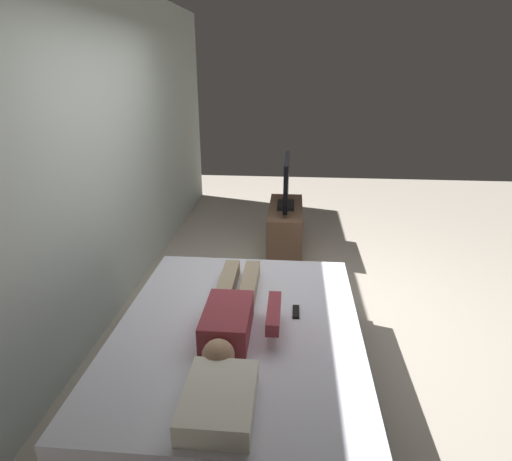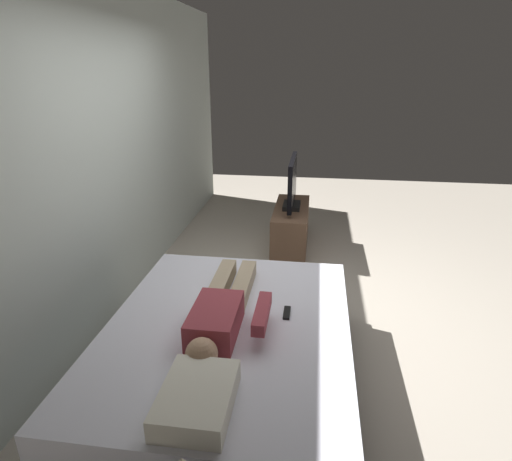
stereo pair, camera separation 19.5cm
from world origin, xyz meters
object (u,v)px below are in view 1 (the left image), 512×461
Objects in this scene: remote at (296,312)px; pillow at (219,400)px; bed at (239,361)px; tv at (286,184)px; person at (233,312)px; tv_stand at (285,227)px.

pillow is at bearing 157.96° from remote.
bed is 0.80m from pillow.
bed is 4.35× the size of pillow.
pillow is at bearing -180.00° from bed.
pillow is 3.34m from tv.
remote is (0.90, -0.37, -0.05)m from pillow.
bed is 13.93× the size of remote.
tv reaches higher than person.
remote is 0.17× the size of tv.
remote is at bearing -63.82° from bed.
remote is (0.15, -0.40, -0.07)m from person.
remote is 2.43m from tv.
tv is at bearing -4.21° from pillow.
remote is 0.14× the size of tv_stand.
bed is at bearing 0.00° from pillow.
tv_stand is at bearing -4.21° from pillow.
remote reaches higher than bed.
pillow is 0.44× the size of tv_stand.
tv is (2.57, -0.28, 0.16)m from person.
pillow is 0.75m from person.
tv_stand is (2.57, -0.28, -0.37)m from person.
tv is (0.00, -0.00, 0.53)m from tv_stand.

